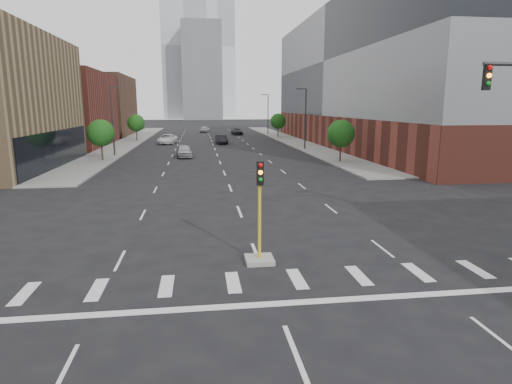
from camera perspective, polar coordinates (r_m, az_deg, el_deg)
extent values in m
cube|color=gray|center=(83.48, -16.36, 6.52)|extent=(5.00, 92.00, 0.15)
cube|color=gray|center=(84.36, 4.36, 6.99)|extent=(5.00, 92.00, 0.15)
cube|color=brown|center=(78.38, -26.69, 9.83)|extent=(20.00, 22.00, 12.00)
cube|color=brown|center=(103.35, -22.06, 10.59)|extent=(20.00, 24.00, 13.00)
cube|color=brown|center=(75.50, 17.59, 7.82)|extent=(24.00, 70.00, 5.00)
cube|color=slate|center=(75.70, 18.11, 16.15)|extent=(24.00, 70.00, 17.00)
cube|color=#B2B7BC|center=(230.10, -9.45, 18.42)|extent=(22.00, 22.00, 70.00)
cube|color=#B2B7BC|center=(270.63, -5.22, 18.52)|extent=(20.00, 20.00, 80.00)
cube|color=slate|center=(208.85, -7.21, 15.62)|extent=(18.00, 18.00, 44.00)
cube|color=#999993|center=(18.63, 0.46, -9.02)|extent=(1.20, 1.20, 0.20)
cylinder|color=gold|center=(18.10, 0.47, -3.98)|extent=(0.14, 0.14, 3.20)
cube|color=black|center=(17.48, 0.56, 2.51)|extent=(0.28, 0.18, 1.00)
sphere|color=red|center=(17.33, 0.61, 3.61)|extent=(0.18, 0.18, 0.18)
sphere|color=orange|center=(17.38, 0.61, 2.63)|extent=(0.18, 0.18, 0.18)
sphere|color=#0C7F19|center=(17.43, 0.61, 1.65)|extent=(0.18, 0.18, 0.18)
cube|color=black|center=(19.36, 28.44, 13.33)|extent=(0.28, 0.18, 1.00)
sphere|color=red|center=(19.28, 28.75, 14.36)|extent=(0.18, 0.18, 0.18)
sphere|color=orange|center=(19.26, 28.67, 13.47)|extent=(0.18, 0.18, 0.18)
sphere|color=#0C7F19|center=(19.25, 28.58, 12.58)|extent=(0.18, 0.18, 0.18)
cylinder|color=#2D2D30|center=(65.29, 6.61, 9.54)|extent=(0.20, 0.20, 9.00)
cube|color=#2D2D30|center=(65.11, 6.00, 13.51)|extent=(1.40, 0.22, 0.15)
cylinder|color=#2D2D30|center=(99.58, 1.61, 10.25)|extent=(0.20, 0.20, 9.00)
cube|color=#2D2D30|center=(99.47, 1.16, 12.85)|extent=(1.40, 0.22, 0.15)
cylinder|color=#2D2D30|center=(59.35, -18.58, 8.84)|extent=(0.20, 0.20, 9.00)
cube|color=#2D2D30|center=(59.21, -18.08, 13.23)|extent=(1.40, 0.22, 0.15)
cylinder|color=#382619|center=(54.79, -19.83, 4.94)|extent=(0.20, 0.20, 1.75)
sphere|color=#134312|center=(54.60, -20.00, 7.41)|extent=(3.20, 3.20, 3.20)
cylinder|color=#382619|center=(84.25, -15.62, 7.25)|extent=(0.20, 0.20, 1.75)
sphere|color=#134312|center=(84.13, -15.71, 8.86)|extent=(3.20, 3.20, 3.20)
cylinder|color=#382619|center=(51.31, 11.17, 5.00)|extent=(0.20, 0.20, 1.75)
sphere|color=#134312|center=(51.11, 11.27, 7.64)|extent=(3.20, 3.20, 3.20)
cylinder|color=#382619|center=(89.97, 2.95, 7.90)|extent=(0.20, 0.20, 1.75)
sphere|color=#134312|center=(89.85, 2.96, 9.41)|extent=(3.20, 3.20, 3.20)
imported|color=#A9A9AE|center=(56.50, -9.55, 5.43)|extent=(2.29, 4.96, 1.65)
imported|color=black|center=(75.58, -4.65, 7.02)|extent=(2.10, 4.95, 1.59)
imported|color=white|center=(77.01, -11.73, 6.93)|extent=(3.48, 6.25, 1.66)
imported|color=#222327|center=(99.17, -2.56, 8.09)|extent=(2.45, 5.45, 1.55)
imported|color=#A1A2A5|center=(108.12, -6.85, 8.32)|extent=(2.65, 4.98, 1.61)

